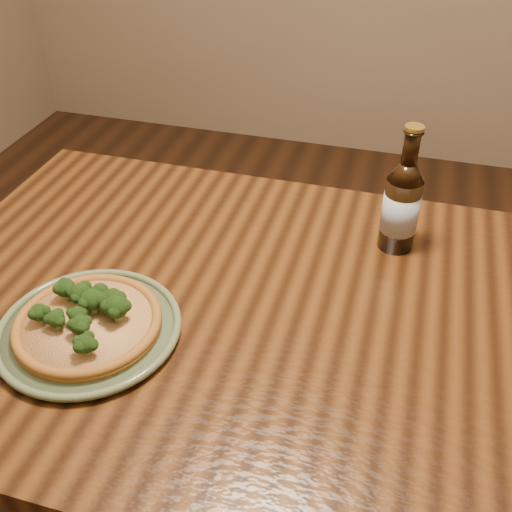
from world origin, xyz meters
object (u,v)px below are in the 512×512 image
(table, at_px, (330,356))
(plate, at_px, (89,329))
(pizza, at_px, (88,321))
(beer_bottle, at_px, (401,205))

(table, bearing_deg, plate, -159.54)
(plate, bearing_deg, pizza, 107.58)
(plate, bearing_deg, beer_bottle, 40.07)
(plate, distance_m, beer_bottle, 0.63)
(table, relative_size, beer_bottle, 6.03)
(table, relative_size, pizza, 6.38)
(table, xyz_separation_m, plate, (-0.40, -0.15, 0.10))
(plate, distance_m, pizza, 0.02)
(pizza, bearing_deg, beer_bottle, 39.94)
(pizza, xyz_separation_m, beer_bottle, (0.48, 0.40, 0.07))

